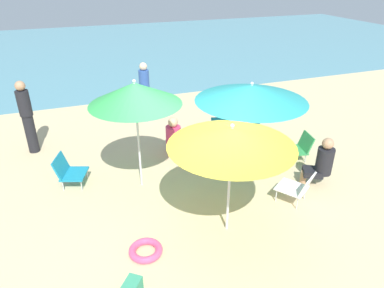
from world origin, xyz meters
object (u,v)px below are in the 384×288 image
(person_a, at_px, (27,117))
(person_b, at_px, (322,162))
(beach_chair_c, at_px, (298,187))
(beach_chair_e, at_px, (222,131))
(beach_chair_b, at_px, (250,129))
(swim_ring, at_px, (146,250))
(person_c, at_px, (175,137))
(beach_chair_a, at_px, (300,147))
(umbrella_yellow, at_px, (232,137))
(beach_chair_d, at_px, (68,170))
(umbrella_green, at_px, (135,94))
(umbrella_teal, at_px, (251,93))
(person_d, at_px, (145,91))

(person_a, distance_m, person_b, 6.28)
(beach_chair_c, relative_size, beach_chair_e, 1.07)
(person_b, bearing_deg, beach_chair_b, -52.09)
(swim_ring, bearing_deg, beach_chair_c, 6.22)
(beach_chair_b, xyz_separation_m, person_a, (-4.91, 1.26, 0.54))
(beach_chair_e, relative_size, person_c, 0.76)
(beach_chair_a, xyz_separation_m, person_b, (-0.26, -1.02, 0.23))
(person_c, relative_size, swim_ring, 1.78)
(beach_chair_c, distance_m, person_c, 2.92)
(umbrella_yellow, relative_size, swim_ring, 3.70)
(beach_chair_e, relative_size, person_b, 0.68)
(umbrella_yellow, height_order, person_b, umbrella_yellow)
(beach_chair_d, bearing_deg, umbrella_green, -1.09)
(umbrella_green, height_order, beach_chair_e, umbrella_green)
(beach_chair_c, bearing_deg, beach_chair_e, -27.32)
(umbrella_teal, height_order, person_b, umbrella_teal)
(person_b, relative_size, person_c, 1.12)
(person_b, bearing_deg, beach_chair_d, 8.49)
(umbrella_yellow, distance_m, beach_chair_b, 3.56)
(beach_chair_b, height_order, person_b, person_b)
(umbrella_yellow, height_order, beach_chair_c, umbrella_yellow)
(beach_chair_a, distance_m, person_a, 6.04)
(umbrella_teal, xyz_separation_m, beach_chair_e, (0.06, 1.34, -1.39))
(beach_chair_b, height_order, person_a, person_a)
(umbrella_teal, height_order, beach_chair_a, umbrella_teal)
(beach_chair_e, bearing_deg, beach_chair_d, -66.31)
(umbrella_teal, height_order, person_a, umbrella_teal)
(beach_chair_d, distance_m, swim_ring, 2.53)
(umbrella_teal, distance_m, swim_ring, 3.41)
(beach_chair_b, bearing_deg, beach_chair_d, -56.22)
(beach_chair_c, bearing_deg, person_c, -2.52)
(beach_chair_b, bearing_deg, person_a, -76.90)
(umbrella_green, bearing_deg, umbrella_teal, -5.95)
(beach_chair_b, distance_m, swim_ring, 4.30)
(beach_chair_e, distance_m, person_a, 4.41)
(beach_chair_a, xyz_separation_m, person_d, (-2.65, 3.33, 0.53))
(umbrella_yellow, xyz_separation_m, person_b, (2.23, 0.56, -1.15))
(beach_chair_a, relative_size, person_d, 0.38)
(umbrella_teal, distance_m, beach_chair_a, 1.96)
(person_c, bearing_deg, person_b, -72.77)
(umbrella_teal, bearing_deg, person_d, 110.94)
(umbrella_yellow, height_order, beach_chair_d, umbrella_yellow)
(umbrella_green, bearing_deg, person_d, 74.85)
(beach_chair_d, bearing_deg, person_b, -0.50)
(beach_chair_b, relative_size, beach_chair_e, 1.05)
(person_b, distance_m, person_c, 3.12)
(umbrella_green, xyz_separation_m, beach_chair_d, (-1.31, 0.50, -1.55))
(umbrella_yellow, height_order, person_d, umbrella_yellow)
(beach_chair_b, distance_m, beach_chair_d, 4.24)
(beach_chair_b, bearing_deg, beach_chair_e, -75.19)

